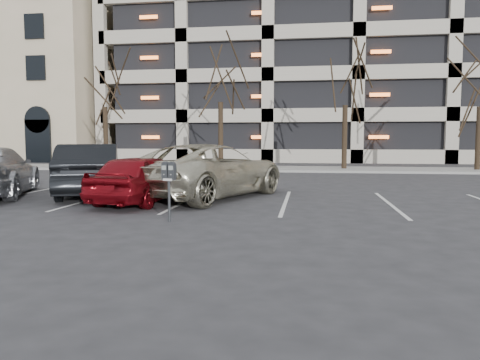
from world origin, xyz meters
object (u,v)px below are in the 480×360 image
Objects in this scene: tree_c at (346,65)px; suv_silver at (209,171)px; parking_meter at (169,177)px; car_dark at (90,170)px; tree_a at (104,69)px; car_red at (143,178)px; tree_b at (220,60)px.

tree_c is 1.26× the size of suv_silver.
car_dark reaches higher than parking_meter.
tree_a is at bearing 133.87° from parking_meter.
suv_silver is 2.13m from car_red.
car_dark is at bearing -124.07° from tree_c.
parking_meter is (-4.89, -17.14, -4.84)m from tree_c.
car_red is at bearing 124.65° from car_dark.
car_dark is at bearing 148.14° from parking_meter.
tree_c is (14.00, 0.00, -0.07)m from tree_a.
tree_c is at bearing 89.96° from parking_meter.
suv_silver is at bearing -129.37° from car_red.
suv_silver is at bearing 157.64° from car_dark.
car_dark is at bearing -97.64° from tree_b.
suv_silver is 3.79m from car_dark.
car_red is (-1.59, 2.77, -0.28)m from parking_meter.
tree_a reaches higher than suv_silver.
tree_b is at bearing 180.00° from tree_c.
parking_meter is (2.11, -17.14, -5.26)m from tree_b.
suv_silver is 1.60× the size of car_red.
tree_b is at bearing -119.98° from car_dark.
suv_silver is at bearing -110.93° from tree_c.
suv_silver is at bearing -54.95° from tree_a.
tree_b is 2.17× the size of car_red.
tree_c is at bearing -88.96° from suv_silver.
tree_a is 7.01m from tree_b.
tree_a is 0.95× the size of tree_b.
tree_c reaches higher than car_red.
tree_a reaches higher than car_red.
tree_b reaches higher than car_dark.
tree_a reaches higher than car_dark.
tree_a is 17.03m from car_red.
car_red is (-1.55, -1.46, -0.13)m from suv_silver.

